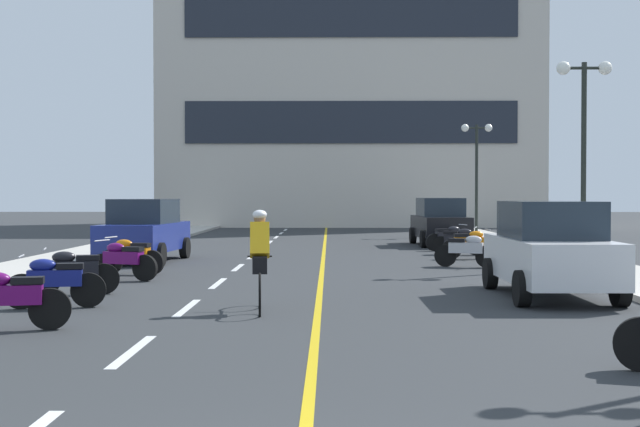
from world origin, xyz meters
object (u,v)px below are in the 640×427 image
street_lamp_far (477,154)px  parked_car_far (440,222)px  motorcycle_5 (123,260)px  motorcycle_8 (470,243)px  motorcycle_3 (54,281)px  street_lamp_mid (584,117)px  parked_car_near (550,249)px  motorcycle_6 (131,255)px  cyclist_rider (260,258)px  motorcycle_7 (466,250)px  motorcycle_10 (449,237)px  motorcycle_4 (74,271)px  motorcycle_9 (459,240)px  parked_car_mid (144,230)px  motorcycle_2 (9,298)px

street_lamp_far → parked_car_far: (-2.66, -7.36, -2.96)m
motorcycle_5 → motorcycle_8: 11.00m
motorcycle_3 → street_lamp_far: bearing=65.4°
motorcycle_3 → motorcycle_8: size_ratio=0.99×
street_lamp_mid → parked_car_near: 7.56m
motorcycle_6 → cyclist_rider: size_ratio=0.95×
street_lamp_mid → motorcycle_7: (-3.06, 0.18, -3.54)m
street_lamp_far → motorcycle_10: size_ratio=3.11×
motorcycle_6 → motorcycle_8: size_ratio=0.98×
motorcycle_4 → street_lamp_far: bearing=63.2°
motorcycle_7 → motorcycle_9: 4.63m
motorcycle_5 → cyclist_rider: 6.16m
motorcycle_7 → motorcycle_9: size_ratio=0.99×
motorcycle_9 → parked_car_far: bearing=89.3°
cyclist_rider → parked_car_mid: bearing=112.1°
motorcycle_4 → motorcycle_7: 10.71m
parked_car_far → motorcycle_10: (-0.09, -3.02, -0.44)m
motorcycle_3 → motorcycle_5: 4.66m
motorcycle_5 → motorcycle_9: (8.85, 8.20, 0.00)m
parked_car_far → cyclist_rider: 19.09m
cyclist_rider → street_lamp_mid: bearing=47.0°
motorcycle_5 → parked_car_mid: bearing=97.4°
motorcycle_6 → street_lamp_far: bearing=58.5°
motorcycle_10 → motorcycle_4: bearing=-124.9°
motorcycle_8 → motorcycle_2: bearing=-123.1°
parked_car_far → motorcycle_6: 14.89m
street_lamp_mid → parked_car_near: size_ratio=1.27×
street_lamp_far → motorcycle_8: (-2.66, -14.21, -3.41)m
motorcycle_4 → motorcycle_6: size_ratio=1.00×
motorcycle_3 → motorcycle_4: (-0.24, 1.90, 0.00)m
parked_car_mid → motorcycle_7: size_ratio=2.61×
street_lamp_far → motorcycle_5: 23.92m
parked_car_mid → motorcycle_7: parked_car_mid is taller
motorcycle_4 → motorcycle_8: same height
street_lamp_mid → motorcycle_6: street_lamp_mid is taller
motorcycle_6 → parked_car_mid: bearing=97.8°
parked_car_mid → parked_car_far: (9.62, 7.89, 0.00)m
parked_car_far → motorcycle_5: 16.00m
parked_car_near → motorcycle_6: bearing=153.6°
motorcycle_8 → parked_car_far: bearing=90.0°
motorcycle_3 → cyclist_rider: bearing=-5.9°
street_lamp_mid → street_lamp_far: (0.17, 17.23, -0.13)m
motorcycle_2 → motorcycle_4: 4.34m
street_lamp_far → parked_car_far: 8.37m
parked_car_mid → motorcycle_4: parked_car_mid is taller
parked_car_far → motorcycle_8: (0.00, -6.84, -0.44)m
parked_car_far → motorcycle_8: bearing=-90.0°
parked_car_far → motorcycle_6: bearing=-127.6°
parked_car_far → motorcycle_6: parked_car_far is taller
motorcycle_2 → cyclist_rider: cyclist_rider is taller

